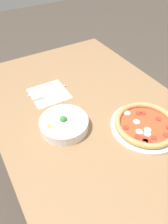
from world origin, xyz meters
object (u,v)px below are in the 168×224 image
(fork, at_px, (52,96))
(knife, at_px, (49,90))
(bowl, at_px, (64,124))
(pizza, at_px, (146,125))

(fork, xyz_separation_m, knife, (0.05, -0.01, -0.00))
(bowl, height_order, fork, bowl)
(pizza, height_order, fork, pizza)
(pizza, bearing_deg, knife, 29.20)
(pizza, bearing_deg, fork, 32.79)
(bowl, bearing_deg, fork, -10.59)
(pizza, height_order, bowl, bowl)
(pizza, bearing_deg, bowl, 59.78)
(bowl, bearing_deg, knife, -10.10)
(bowl, height_order, knife, bowl)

